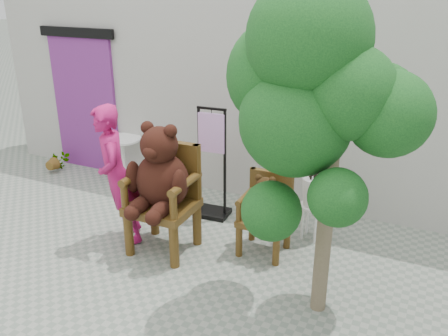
% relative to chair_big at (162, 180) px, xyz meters
% --- Properties ---
extents(ground_plane, '(60.00, 60.00, 0.00)m').
position_rel_chair_big_xyz_m(ground_plane, '(0.47, -0.82, -0.89)').
color(ground_plane, gray).
rests_on(ground_plane, ground).
extents(back_wall, '(9.00, 1.00, 3.00)m').
position_rel_chair_big_xyz_m(back_wall, '(0.47, 2.28, 0.61)').
color(back_wall, '#ACA9A1').
rests_on(back_wall, ground).
extents(doorway, '(1.40, 0.11, 2.33)m').
position_rel_chair_big_xyz_m(doorway, '(-2.53, 1.75, 0.28)').
color(doorway, '#702775').
rests_on(doorway, ground).
extents(chair_big, '(0.75, 0.83, 1.57)m').
position_rel_chair_big_xyz_m(chair_big, '(0.00, 0.00, 0.00)').
color(chair_big, '#402A0D').
rests_on(chair_big, ground).
extents(chair_small, '(0.55, 0.53, 0.98)m').
position_rel_chair_big_xyz_m(chair_small, '(1.10, 0.45, -0.30)').
color(chair_small, '#402A0D').
rests_on(chair_small, ground).
extents(person, '(0.71, 0.74, 1.72)m').
position_rel_chair_big_xyz_m(person, '(-0.58, -0.04, -0.03)').
color(person, '#AD155C').
rests_on(person, ground).
extents(cafe_table, '(0.60, 0.60, 0.70)m').
position_rel_chair_big_xyz_m(cafe_table, '(-1.68, 1.53, -0.45)').
color(cafe_table, white).
rests_on(cafe_table, ground).
extents(display_stand, '(0.47, 0.38, 1.51)m').
position_rel_chair_big_xyz_m(display_stand, '(0.14, 1.02, -0.30)').
color(display_stand, black).
rests_on(display_stand, ground).
extents(stool_bucket, '(0.32, 0.32, 1.45)m').
position_rel_chair_big_xyz_m(stool_bucket, '(1.53, 0.97, -0.25)').
color(stool_bucket, white).
rests_on(stool_bucket, ground).
extents(tree, '(1.71, 1.51, 3.09)m').
position_rel_chair_big_xyz_m(tree, '(1.80, -0.45, 1.27)').
color(tree, brown).
rests_on(tree, ground).
extents(potted_plant, '(0.35, 0.31, 0.37)m').
position_rel_chair_big_xyz_m(potted_plant, '(-2.93, 1.36, -0.71)').
color(potted_plant, '#0F3814').
rests_on(potted_plant, ground).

